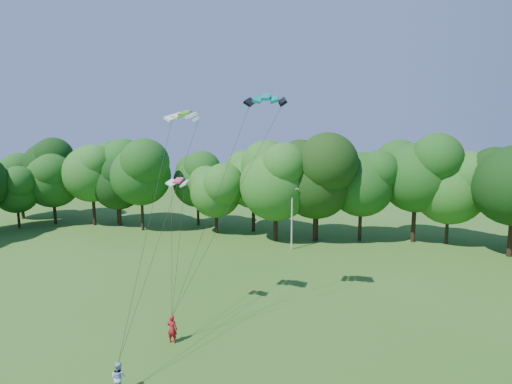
# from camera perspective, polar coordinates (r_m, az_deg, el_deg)

# --- Properties ---
(utility_pole) EXTENTS (1.45, 0.33, 7.31)m
(utility_pole) POSITION_cam_1_polar(r_m,az_deg,el_deg) (46.23, 5.14, -3.67)
(utility_pole) COLOR #B1B0A8
(utility_pole) RESTS_ON ground
(kite_flyer_left) EXTENTS (0.70, 0.49, 1.83)m
(kite_flyer_left) POSITION_cam_1_polar(r_m,az_deg,el_deg) (27.31, -11.88, -18.59)
(kite_flyer_left) COLOR #B1161D
(kite_flyer_left) RESTS_ON ground
(kite_flyer_right) EXTENTS (0.85, 0.69, 1.64)m
(kite_flyer_right) POSITION_cam_1_polar(r_m,az_deg,el_deg) (23.57, -19.04, -23.73)
(kite_flyer_right) COLOR #AFCAF3
(kite_flyer_right) RESTS_ON ground
(kite_teal) EXTENTS (2.98, 1.69, 0.60)m
(kite_teal) POSITION_cam_1_polar(r_m,az_deg,el_deg) (28.03, 1.44, 13.43)
(kite_teal) COLOR #048378
(kite_teal) RESTS_ON ground
(kite_green) EXTENTS (2.56, 1.21, 0.45)m
(kite_green) POSITION_cam_1_polar(r_m,az_deg,el_deg) (27.76, -10.13, 11.04)
(kite_green) COLOR green
(kite_green) RESTS_ON ground
(kite_pink) EXTENTS (1.58, 0.82, 0.36)m
(kite_pink) POSITION_cam_1_polar(r_m,az_deg,el_deg) (27.87, -11.09, 1.63)
(kite_pink) COLOR #E74072
(kite_pink) RESTS_ON ground
(tree_back_west) EXTENTS (9.24, 9.24, 13.45)m
(tree_back_west) POSITION_cam_1_polar(r_m,az_deg,el_deg) (63.01, -19.30, 3.24)
(tree_back_west) COLOR #352415
(tree_back_west) RESTS_ON ground
(tree_back_center) EXTENTS (9.98, 9.98, 14.52)m
(tree_back_center) POSITION_cam_1_polar(r_m,az_deg,el_deg) (49.77, 8.58, 3.25)
(tree_back_center) COLOR #2E2212
(tree_back_center) RESTS_ON ground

